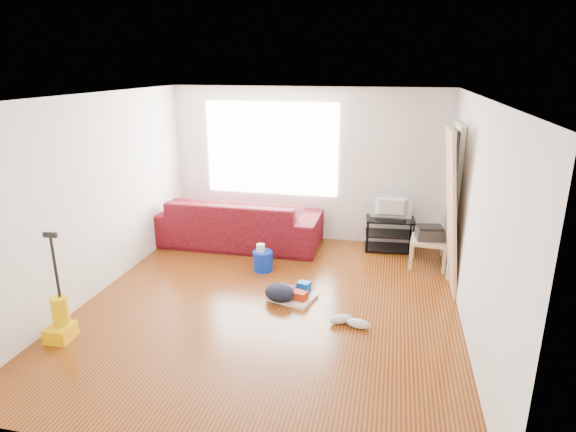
% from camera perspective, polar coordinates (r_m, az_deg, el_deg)
% --- Properties ---
extents(room, '(4.51, 5.01, 2.51)m').
position_cam_1_polar(room, '(5.66, -1.24, 1.39)').
color(room, '#501B06').
rests_on(room, ground).
extents(sofa, '(2.69, 1.05, 0.78)m').
position_cam_1_polar(sofa, '(7.99, -5.92, -3.27)').
color(sofa, '#36030E').
rests_on(sofa, ground).
extents(tv_stand, '(0.78, 0.48, 0.52)m').
position_cam_1_polar(tv_stand, '(7.78, 11.94, -2.07)').
color(tv_stand, black).
rests_on(tv_stand, ground).
extents(tv, '(0.64, 0.08, 0.37)m').
position_cam_1_polar(tv, '(7.65, 12.14, 0.99)').
color(tv, black).
rests_on(tv, tv_stand).
extents(side_table, '(0.55, 0.55, 0.41)m').
position_cam_1_polar(side_table, '(7.27, 16.34, -3.14)').
color(side_table, tan).
rests_on(side_table, ground).
extents(printer, '(0.42, 0.34, 0.20)m').
position_cam_1_polar(printer, '(7.22, 16.45, -1.93)').
color(printer, '#252526').
rests_on(printer, side_table).
extents(bucket, '(0.36, 0.36, 0.29)m').
position_cam_1_polar(bucket, '(6.97, -2.98, -6.40)').
color(bucket, '#0A2CB0').
rests_on(bucket, ground).
extents(toilet_paper, '(0.12, 0.12, 0.11)m').
position_cam_1_polar(toilet_paper, '(6.89, -3.25, -4.90)').
color(toilet_paper, white).
rests_on(toilet_paper, bucket).
extents(cleaning_tray, '(0.63, 0.56, 0.19)m').
position_cam_1_polar(cleaning_tray, '(6.15, 0.70, -9.22)').
color(cleaning_tray, white).
rests_on(cleaning_tray, ground).
extents(backpack, '(0.49, 0.44, 0.22)m').
position_cam_1_polar(backpack, '(6.11, -0.97, -10.02)').
color(backpack, '#181C30').
rests_on(backpack, ground).
extents(sneakers, '(0.49, 0.25, 0.11)m').
position_cam_1_polar(sneakers, '(5.60, 7.31, -12.27)').
color(sneakers, silver).
rests_on(sneakers, ground).
extents(vacuum, '(0.27, 0.30, 1.19)m').
position_cam_1_polar(vacuum, '(5.79, -25.39, -11.05)').
color(vacuum, '#F0B200').
rests_on(vacuum, ground).
extents(door_panel, '(0.26, 0.84, 2.10)m').
position_cam_1_polar(door_panel, '(6.82, 17.92, -7.87)').
color(door_panel, tan).
rests_on(door_panel, ground).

